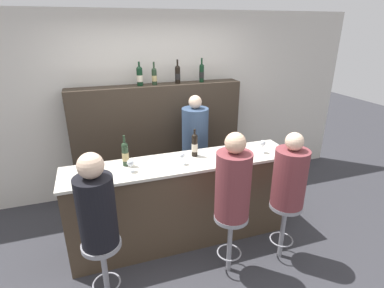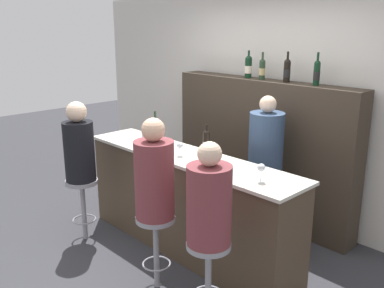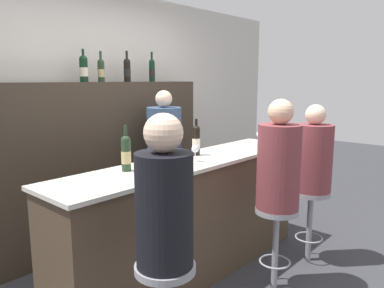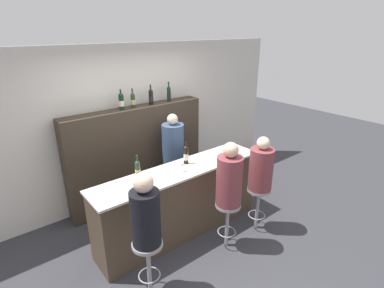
{
  "view_description": "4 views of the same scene",
  "coord_description": "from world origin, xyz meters",
  "px_view_note": "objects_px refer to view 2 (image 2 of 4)",
  "views": [
    {
      "loc": [
        -0.86,
        -2.58,
        2.39
      ],
      "look_at": [
        0.12,
        0.3,
        1.19
      ],
      "focal_mm": 28.0,
      "sensor_mm": 36.0,
      "label": 1
    },
    {
      "loc": [
        2.9,
        -2.46,
        2.25
      ],
      "look_at": [
        0.08,
        0.25,
        1.14
      ],
      "focal_mm": 40.0,
      "sensor_mm": 36.0,
      "label": 2
    },
    {
      "loc": [
        -2.24,
        -1.76,
        1.67
      ],
      "look_at": [
        -0.01,
        0.25,
        1.15
      ],
      "focal_mm": 35.0,
      "sensor_mm": 36.0,
      "label": 3
    },
    {
      "loc": [
        -2.18,
        -2.7,
        2.82
      ],
      "look_at": [
        0.24,
        0.3,
        1.31
      ],
      "focal_mm": 28.0,
      "sensor_mm": 36.0,
      "label": 4
    }
  ],
  "objects_px": {
    "wine_glass_1": "(180,146)",
    "bar_stool_right": "(208,261)",
    "wine_bottle_counter_1": "(206,143)",
    "wine_glass_0": "(145,136)",
    "wine_bottle_counter_0": "(155,130)",
    "wine_bottle_backbar_0": "(248,67)",
    "wine_bottle_backbar_2": "(287,70)",
    "bar_stool_middle": "(156,233)",
    "bar_stool_left": "(82,194)",
    "bartender": "(264,176)",
    "wine_bottle_backbar_1": "(262,69)",
    "guest_seated_middle": "(154,175)",
    "guest_seated_left": "(79,146)",
    "wine_bottle_backbar_3": "(317,72)",
    "wine_glass_2": "(261,169)",
    "guest_seated_right": "(209,201)"
  },
  "relations": [
    {
      "from": "wine_bottle_backbar_3",
      "to": "bartender",
      "type": "bearing_deg",
      "value": -119.39
    },
    {
      "from": "bar_stool_middle",
      "to": "guest_seated_right",
      "type": "xyz_separation_m",
      "value": [
        0.63,
        -0.0,
        0.49
      ]
    },
    {
      "from": "wine_bottle_backbar_1",
      "to": "wine_bottle_backbar_3",
      "type": "distance_m",
      "value": 0.68
    },
    {
      "from": "wine_bottle_backbar_1",
      "to": "wine_bottle_backbar_2",
      "type": "bearing_deg",
      "value": -0.0
    },
    {
      "from": "bar_stool_middle",
      "to": "wine_bottle_backbar_0",
      "type": "bearing_deg",
      "value": 105.74
    },
    {
      "from": "wine_bottle_backbar_1",
      "to": "guest_seated_middle",
      "type": "height_order",
      "value": "wine_bottle_backbar_1"
    },
    {
      "from": "bar_stool_right",
      "to": "guest_seated_right",
      "type": "height_order",
      "value": "guest_seated_right"
    },
    {
      "from": "wine_bottle_backbar_2",
      "to": "wine_glass_0",
      "type": "relative_size",
      "value": 2.44
    },
    {
      "from": "bartender",
      "to": "wine_bottle_backbar_2",
      "type": "bearing_deg",
      "value": 102.51
    },
    {
      "from": "wine_bottle_counter_0",
      "to": "wine_bottle_counter_1",
      "type": "bearing_deg",
      "value": 0.0
    },
    {
      "from": "wine_bottle_backbar_2",
      "to": "bartender",
      "type": "bearing_deg",
      "value": -77.49
    },
    {
      "from": "wine_bottle_backbar_0",
      "to": "wine_bottle_backbar_1",
      "type": "distance_m",
      "value": 0.2
    },
    {
      "from": "wine_bottle_counter_0",
      "to": "guest_seated_right",
      "type": "relative_size",
      "value": 0.43
    },
    {
      "from": "bar_stool_left",
      "to": "wine_bottle_counter_1",
      "type": "bearing_deg",
      "value": 33.91
    },
    {
      "from": "bar_stool_middle",
      "to": "wine_bottle_backbar_1",
      "type": "bearing_deg",
      "value": 99.89
    },
    {
      "from": "wine_bottle_counter_1",
      "to": "wine_bottle_backbar_3",
      "type": "bearing_deg",
      "value": 66.1
    },
    {
      "from": "wine_glass_1",
      "to": "wine_bottle_backbar_1",
      "type": "bearing_deg",
      "value": 90.03
    },
    {
      "from": "wine_glass_0",
      "to": "wine_glass_1",
      "type": "relative_size",
      "value": 0.98
    },
    {
      "from": "wine_glass_2",
      "to": "bar_stool_left",
      "type": "distance_m",
      "value": 2.05
    },
    {
      "from": "wine_bottle_backbar_2",
      "to": "wine_bottle_backbar_3",
      "type": "height_order",
      "value": "wine_bottle_backbar_3"
    },
    {
      "from": "wine_bottle_backbar_2",
      "to": "guest_seated_left",
      "type": "xyz_separation_m",
      "value": [
        -1.23,
        -1.83,
        -0.73
      ]
    },
    {
      "from": "wine_bottle_backbar_0",
      "to": "wine_bottle_backbar_3",
      "type": "height_order",
      "value": "wine_bottle_backbar_3"
    },
    {
      "from": "guest_seated_left",
      "to": "bar_stool_right",
      "type": "height_order",
      "value": "guest_seated_left"
    },
    {
      "from": "wine_bottle_backbar_1",
      "to": "wine_glass_1",
      "type": "bearing_deg",
      "value": -89.97
    },
    {
      "from": "wine_bottle_backbar_3",
      "to": "bar_stool_right",
      "type": "xyz_separation_m",
      "value": [
        0.27,
        -1.83,
        -1.26
      ]
    },
    {
      "from": "wine_glass_1",
      "to": "bartender",
      "type": "distance_m",
      "value": 0.99
    },
    {
      "from": "wine_glass_1",
      "to": "wine_bottle_counter_1",
      "type": "bearing_deg",
      "value": 39.57
    },
    {
      "from": "wine_bottle_counter_1",
      "to": "guest_seated_left",
      "type": "xyz_separation_m",
      "value": [
        -1.1,
        -0.74,
        -0.11
      ]
    },
    {
      "from": "bar_stool_middle",
      "to": "wine_bottle_counter_0",
      "type": "bearing_deg",
      "value": 140.22
    },
    {
      "from": "bar_stool_right",
      "to": "wine_glass_1",
      "type": "bearing_deg",
      "value": 148.61
    },
    {
      "from": "wine_bottle_counter_0",
      "to": "bar_stool_left",
      "type": "height_order",
      "value": "wine_bottle_counter_0"
    },
    {
      "from": "wine_glass_0",
      "to": "wine_bottle_counter_0",
      "type": "bearing_deg",
      "value": 99.35
    },
    {
      "from": "wine_glass_1",
      "to": "bar_stool_right",
      "type": "relative_size",
      "value": 0.2
    },
    {
      "from": "wine_bottle_counter_1",
      "to": "wine_glass_1",
      "type": "xyz_separation_m",
      "value": [
        -0.2,
        -0.16,
        -0.04
      ]
    },
    {
      "from": "bar_stool_middle",
      "to": "wine_glass_0",
      "type": "bearing_deg",
      "value": 146.2
    },
    {
      "from": "wine_bottle_backbar_2",
      "to": "guest_seated_right",
      "type": "height_order",
      "value": "wine_bottle_backbar_2"
    },
    {
      "from": "bar_stool_middle",
      "to": "bar_stool_right",
      "type": "relative_size",
      "value": 1.0
    },
    {
      "from": "guest_seated_right",
      "to": "wine_glass_2",
      "type": "bearing_deg",
      "value": 87.46
    },
    {
      "from": "wine_bottle_backbar_2",
      "to": "bar_stool_left",
      "type": "relative_size",
      "value": 0.48
    },
    {
      "from": "wine_bottle_counter_0",
      "to": "wine_bottle_backbar_0",
      "type": "xyz_separation_m",
      "value": [
        0.37,
        1.09,
        0.62
      ]
    },
    {
      "from": "wine_bottle_backbar_3",
      "to": "bar_stool_left",
      "type": "relative_size",
      "value": 0.49
    },
    {
      "from": "wine_bottle_counter_0",
      "to": "guest_seated_middle",
      "type": "xyz_separation_m",
      "value": [
        0.89,
        -0.74,
        -0.11
      ]
    },
    {
      "from": "wine_bottle_counter_0",
      "to": "guest_seated_middle",
      "type": "height_order",
      "value": "guest_seated_middle"
    },
    {
      "from": "wine_bottle_counter_1",
      "to": "wine_glass_0",
      "type": "xyz_separation_m",
      "value": [
        -0.74,
        -0.16,
        -0.04
      ]
    },
    {
      "from": "wine_glass_0",
      "to": "guest_seated_left",
      "type": "distance_m",
      "value": 0.68
    },
    {
      "from": "wine_glass_2",
      "to": "guest_seated_left",
      "type": "distance_m",
      "value": 1.96
    },
    {
      "from": "wine_bottle_counter_0",
      "to": "bar_stool_right",
      "type": "xyz_separation_m",
      "value": [
        1.51,
        -0.74,
        -0.63
      ]
    },
    {
      "from": "guest_seated_right",
      "to": "guest_seated_left",
      "type": "bearing_deg",
      "value": 180.0
    },
    {
      "from": "guest_seated_left",
      "to": "guest_seated_right",
      "type": "distance_m",
      "value": 1.85
    },
    {
      "from": "wine_bottle_backbar_2",
      "to": "wine_glass_0",
      "type": "xyz_separation_m",
      "value": [
        -0.87,
        -1.25,
        -0.66
      ]
    }
  ]
}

